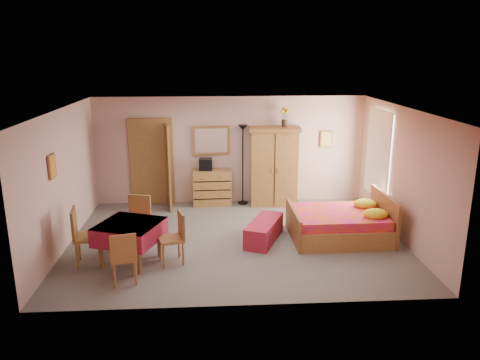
{
  "coord_description": "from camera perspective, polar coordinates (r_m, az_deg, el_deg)",
  "views": [
    {
      "loc": [
        -0.47,
        -8.64,
        3.61
      ],
      "look_at": [
        0.1,
        0.3,
        1.15
      ],
      "focal_mm": 35.0,
      "sensor_mm": 36.0,
      "label": 1
    }
  ],
  "objects": [
    {
      "name": "floor",
      "position": [
        9.38,
        -0.5,
        -7.29
      ],
      "size": [
        6.5,
        6.5,
        0.0
      ],
      "primitive_type": "plane",
      "color": "#69625C",
      "rests_on": "ground"
    },
    {
      "name": "chair_north",
      "position": [
        9.08,
        -12.54,
        -5.12
      ],
      "size": [
        0.55,
        0.55,
        0.98
      ],
      "primitive_type": "cube",
      "rotation": [
        0.0,
        0.0,
        2.88
      ],
      "color": "#935F31",
      "rests_on": "floor"
    },
    {
      "name": "bench",
      "position": [
        9.28,
        2.94,
        -6.18
      ],
      "size": [
        0.91,
        1.32,
        0.41
      ],
      "primitive_type": "cube",
      "rotation": [
        0.0,
        0.0,
        -0.4
      ],
      "color": "maroon",
      "rests_on": "floor"
    },
    {
      "name": "chair_west",
      "position": [
        8.6,
        -18.04,
        -6.55
      ],
      "size": [
        0.54,
        0.54,
        1.03
      ],
      "primitive_type": "cube",
      "rotation": [
        0.0,
        0.0,
        -1.41
      ],
      "color": "#A17336",
      "rests_on": "floor"
    },
    {
      "name": "bed",
      "position": [
        9.53,
        11.97,
        -4.39
      ],
      "size": [
        1.93,
        1.53,
        0.89
      ],
      "primitive_type": "cube",
      "rotation": [
        0.0,
        0.0,
        0.01
      ],
      "color": "#CF146E",
      "rests_on": "floor"
    },
    {
      "name": "wall_right",
      "position": [
        9.69,
        19.05,
        0.7
      ],
      "size": [
        0.1,
        5.0,
        2.6
      ],
      "primitive_type": "cube",
      "color": "tan",
      "rests_on": "floor"
    },
    {
      "name": "dining_table",
      "position": [
        8.52,
        -13.2,
        -7.45
      ],
      "size": [
        1.29,
        1.29,
        0.73
      ],
      "primitive_type": "cube",
      "rotation": [
        0.0,
        0.0,
        -0.36
      ],
      "color": "maroon",
      "rests_on": "floor"
    },
    {
      "name": "chair_east",
      "position": [
        8.32,
        -8.41,
        -7.05
      ],
      "size": [
        0.52,
        0.52,
        0.93
      ],
      "primitive_type": "cube",
      "rotation": [
        0.0,
        0.0,
        1.84
      ],
      "color": "#A76738",
      "rests_on": "floor"
    },
    {
      "name": "stereo",
      "position": [
        11.22,
        -4.2,
        1.92
      ],
      "size": [
        0.32,
        0.24,
        0.29
      ],
      "primitive_type": "cube",
      "rotation": [
        0.0,
        0.0,
        -0.05
      ],
      "color": "black",
      "rests_on": "chest_of_drawers"
    },
    {
      "name": "sunflower_vase",
      "position": [
        11.17,
        5.45,
        7.65
      ],
      "size": [
        0.2,
        0.2,
        0.46
      ],
      "primitive_type": "cube",
      "rotation": [
        0.0,
        0.0,
        -0.08
      ],
      "color": "gold",
      "rests_on": "wardrobe"
    },
    {
      "name": "wall_back",
      "position": [
        11.39,
        -1.2,
        3.65
      ],
      "size": [
        6.5,
        0.1,
        2.6
      ],
      "primitive_type": "cube",
      "color": "tan",
      "rests_on": "floor"
    },
    {
      "name": "wall_mirror",
      "position": [
        11.31,
        -3.53,
        4.83
      ],
      "size": [
        0.9,
        0.1,
        0.71
      ],
      "primitive_type": "cube",
      "rotation": [
        0.0,
        0.0,
        0.05
      ],
      "color": "silver",
      "rests_on": "wall_back"
    },
    {
      "name": "picture_left",
      "position": [
        8.72,
        -21.95,
        1.56
      ],
      "size": [
        0.04,
        0.32,
        0.42
      ],
      "primitive_type": "cube",
      "color": "orange",
      "rests_on": "wall_left"
    },
    {
      "name": "wall_left",
      "position": [
        9.37,
        -20.78,
        0.06
      ],
      "size": [
        0.1,
        5.0,
        2.6
      ],
      "primitive_type": "cube",
      "color": "tan",
      "rests_on": "floor"
    },
    {
      "name": "ceiling",
      "position": [
        8.72,
        -0.54,
        8.69
      ],
      "size": [
        6.5,
        6.5,
        0.0
      ],
      "primitive_type": "plane",
      "rotation": [
        3.14,
        0.0,
        0.0
      ],
      "color": "brown",
      "rests_on": "wall_back"
    },
    {
      "name": "wall_front",
      "position": [
        6.58,
        0.67,
        -5.21
      ],
      "size": [
        6.5,
        0.1,
        2.6
      ],
      "primitive_type": "cube",
      "color": "tan",
      "rests_on": "floor"
    },
    {
      "name": "doorway",
      "position": [
        11.5,
        -10.7,
        2.09
      ],
      "size": [
        1.06,
        0.12,
        2.15
      ],
      "primitive_type": "cube",
      "color": "#9E6B35",
      "rests_on": "floor"
    },
    {
      "name": "picture_back",
      "position": [
        11.65,
        10.47,
        4.91
      ],
      "size": [
        0.3,
        0.04,
        0.4
      ],
      "primitive_type": "cube",
      "color": "#D8BF59",
      "rests_on": "wall_back"
    },
    {
      "name": "chest_of_drawers",
      "position": [
        11.36,
        -3.43,
        -0.9
      ],
      "size": [
        0.94,
        0.49,
        0.87
      ],
      "primitive_type": "cube",
      "rotation": [
        0.0,
        0.0,
        0.04
      ],
      "color": "olive",
      "rests_on": "floor"
    },
    {
      "name": "floor_lamp",
      "position": [
        11.29,
        0.34,
        1.84
      ],
      "size": [
        0.3,
        0.3,
        1.95
      ],
      "primitive_type": "cube",
      "rotation": [
        0.0,
        0.0,
        -0.26
      ],
      "color": "black",
      "rests_on": "floor"
    },
    {
      "name": "wardrobe",
      "position": [
        11.25,
        4.18,
        1.63
      ],
      "size": [
        1.25,
        0.71,
        1.9
      ],
      "primitive_type": "cube",
      "rotation": [
        0.0,
        0.0,
        -0.07
      ],
      "color": "#9F6E36",
      "rests_on": "floor"
    },
    {
      "name": "window",
      "position": [
        10.73,
        16.52,
        3.09
      ],
      "size": [
        0.08,
        1.4,
        1.95
      ],
      "primitive_type": "cube",
      "color": "white",
      "rests_on": "wall_right"
    },
    {
      "name": "chair_south",
      "position": [
        7.81,
        -14.05,
        -9.05
      ],
      "size": [
        0.5,
        0.5,
        0.89
      ],
      "primitive_type": "cube",
      "rotation": [
        0.0,
        0.0,
        0.27
      ],
      "color": "#9E6435",
      "rests_on": "floor"
    }
  ]
}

